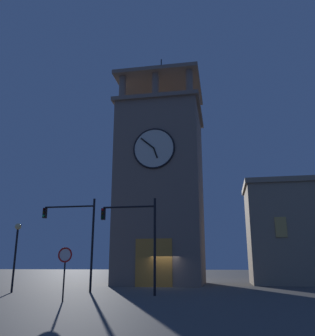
# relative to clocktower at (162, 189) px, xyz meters

# --- Properties ---
(ground_plane) EXTENTS (200.00, 200.00, 0.00)m
(ground_plane) POSITION_rel_clocktower_xyz_m (-0.97, 4.10, -9.25)
(ground_plane) COLOR #56544F
(clocktower) EXTENTS (8.55, 9.03, 24.17)m
(clocktower) POSITION_rel_clocktower_xyz_m (0.00, 0.00, 0.00)
(clocktower) COLOR gray
(clocktower) RESTS_ON ground_plane
(traffic_signal_near) EXTENTS (3.99, 0.41, 6.45)m
(traffic_signal_near) POSITION_rel_clocktower_xyz_m (4.37, 10.69, -5.00)
(traffic_signal_near) COLOR black
(traffic_signal_near) RESTS_ON ground_plane
(traffic_signal_mid) EXTENTS (3.64, 0.41, 5.97)m
(traffic_signal_mid) POSITION_rel_clocktower_xyz_m (-0.55, 12.67, -5.32)
(traffic_signal_mid) COLOR black
(traffic_signal_mid) RESTS_ON ground_plane
(street_lamp) EXTENTS (0.44, 0.44, 4.64)m
(street_lamp) POSITION_rel_clocktower_xyz_m (8.28, 11.89, -5.97)
(street_lamp) COLOR black
(street_lamp) RESTS_ON ground_plane
(no_horn_sign) EXTENTS (0.78, 0.14, 2.71)m
(no_horn_sign) POSITION_rel_clocktower_xyz_m (2.25, 17.06, -7.13)
(no_horn_sign) COLOR black
(no_horn_sign) RESTS_ON ground_plane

